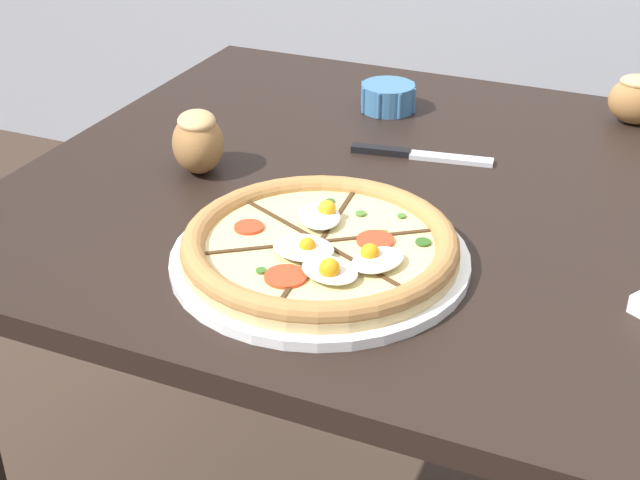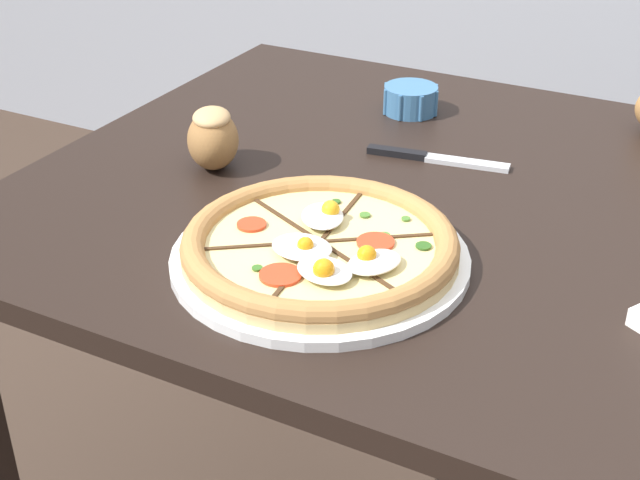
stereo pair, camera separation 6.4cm
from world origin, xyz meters
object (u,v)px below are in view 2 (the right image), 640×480
(knife_main, at_px, (435,158))
(bread_piece_mid, at_px, (213,137))
(dining_table, at_px, (451,273))
(pizza, at_px, (320,248))
(ramekin_bowl, at_px, (411,98))

(knife_main, bearing_deg, bread_piece_mid, -157.92)
(dining_table, xyz_separation_m, knife_main, (-0.07, 0.10, 0.12))
(bread_piece_mid, xyz_separation_m, knife_main, (0.26, 0.16, -0.04))
(pizza, bearing_deg, bread_piece_mid, 146.99)
(pizza, relative_size, bread_piece_mid, 2.91)
(ramekin_bowl, relative_size, knife_main, 0.45)
(dining_table, distance_m, pizza, 0.27)
(pizza, xyz_separation_m, ramekin_bowl, (-0.09, 0.48, 0.00))
(dining_table, height_order, pizza, pizza)
(pizza, bearing_deg, ramekin_bowl, 100.58)
(dining_table, relative_size, pizza, 3.33)
(knife_main, bearing_deg, pizza, -101.40)
(bread_piece_mid, height_order, knife_main, bread_piece_mid)
(dining_table, height_order, bread_piece_mid, bread_piece_mid)
(dining_table, bearing_deg, knife_main, 125.12)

